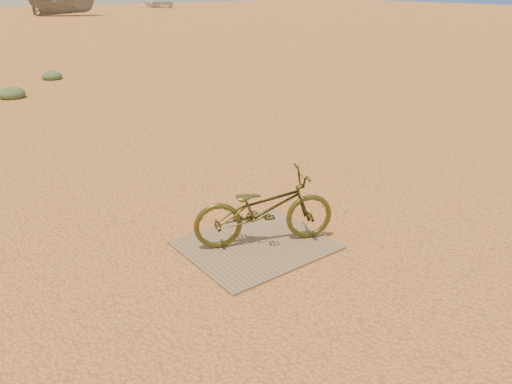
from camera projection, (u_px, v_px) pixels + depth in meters
ground at (266, 223)px, 5.72m from camera, size 120.00×120.00×0.00m
plywood_board at (256, 245)px, 5.21m from camera, size 1.43×1.23×0.02m
bicycle at (264, 209)px, 5.10m from camera, size 1.55×1.06×0.77m
boat_mid_right at (63, 2)px, 40.19m from camera, size 5.95×4.71×2.19m
boat_far_right at (160, 3)px, 53.69m from camera, size 3.91×4.92×0.91m
kale_a at (13, 98)px, 11.87m from camera, size 0.60×0.60×0.33m
kale_b at (52, 79)px, 14.15m from camera, size 0.56×0.56×0.31m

